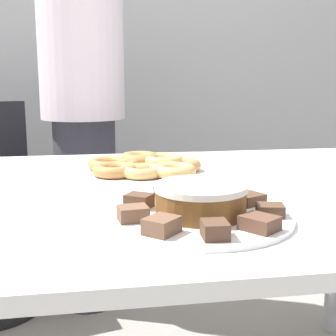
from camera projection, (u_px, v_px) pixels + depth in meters
wall_back at (112, 22)px, 2.63m from camera, size 8.00×0.05×2.60m
table at (150, 216)px, 1.16m from camera, size 1.69×1.09×0.72m
person_standing at (83, 107)px, 1.95m from camera, size 0.35×0.35×1.65m
plate_cake at (200, 217)px, 0.89m from camera, size 0.35×0.35×0.01m
plate_donuts at (146, 173)px, 1.30m from camera, size 0.35×0.35×0.01m
frosted_cake at (201, 199)px, 0.88m from camera, size 0.18×0.18×0.06m
lamington_0 at (259, 223)px, 0.80m from camera, size 0.08×0.08×0.02m
lamington_1 at (270, 210)px, 0.88m from camera, size 0.06×0.05×0.02m
lamington_2 at (249, 199)px, 0.96m from camera, size 0.07×0.07×0.02m
lamington_3 at (211, 193)px, 1.01m from camera, size 0.06×0.06×0.02m
lamington_4 at (170, 194)px, 1.00m from camera, size 0.06×0.07×0.02m
lamington_5 at (139, 201)px, 0.94m from camera, size 0.07×0.06×0.03m
lamington_6 at (133, 213)px, 0.85m from camera, size 0.06×0.05×0.03m
lamington_7 at (162, 225)px, 0.78m from camera, size 0.07×0.07×0.03m
lamington_8 at (215, 230)px, 0.76m from camera, size 0.04×0.05×0.03m
donut_0 at (146, 166)px, 1.30m from camera, size 0.12×0.12×0.03m
donut_1 at (163, 161)px, 1.36m from camera, size 0.13×0.13×0.04m
donut_2 at (139, 159)px, 1.37m from camera, size 0.12×0.12×0.04m
donut_3 at (109, 164)px, 1.33m from camera, size 0.12×0.12×0.03m
donut_4 at (114, 170)px, 1.24m from camera, size 0.12×0.12×0.03m
donut_5 at (142, 171)px, 1.23m from camera, size 0.11×0.11×0.03m
donut_6 at (174, 171)px, 1.23m from camera, size 0.12×0.12×0.03m
donut_7 at (182, 165)px, 1.31m from camera, size 0.11×0.11×0.03m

